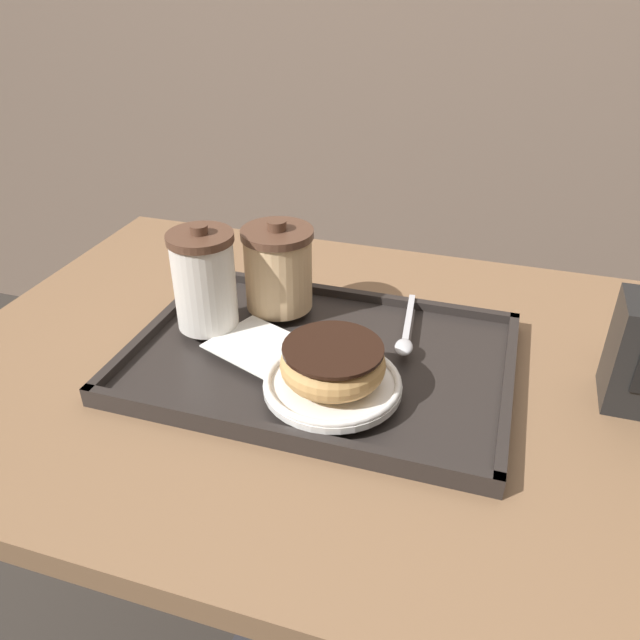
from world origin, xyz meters
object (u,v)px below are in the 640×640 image
(coffee_cup_front, at_px, (203,281))
(spoon, at_px, (405,337))
(coffee_cup_rear, at_px, (278,268))
(donut_chocolate_glazed, at_px, (333,363))

(coffee_cup_front, distance_m, spoon, 0.26)
(coffee_cup_rear, relative_size, donut_chocolate_glazed, 1.06)
(coffee_cup_front, height_order, spoon, coffee_cup_front)
(coffee_cup_rear, xyz_separation_m, spoon, (0.18, -0.04, -0.05))
(coffee_cup_rear, bearing_deg, donut_chocolate_glazed, -52.12)
(spoon, bearing_deg, coffee_cup_rear, -107.32)
(spoon, bearing_deg, donut_chocolate_glazed, -31.94)
(donut_chocolate_glazed, height_order, spoon, donut_chocolate_glazed)
(donut_chocolate_glazed, bearing_deg, coffee_cup_front, 157.79)
(coffee_cup_front, distance_m, donut_chocolate_glazed, 0.21)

